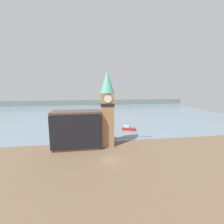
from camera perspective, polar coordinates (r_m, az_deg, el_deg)
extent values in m
plane|color=brown|center=(36.42, -0.69, -17.89)|extent=(160.00, 160.00, 0.00)
cube|color=slate|center=(105.53, -6.27, 0.23)|extent=(160.00, 120.00, 0.00)
cube|color=slate|center=(144.87, -7.03, 3.69)|extent=(180.00, 3.00, 5.00)
cube|color=#333338|center=(48.57, 8.29, -9.51)|extent=(12.06, 0.08, 0.08)
cylinder|color=#333338|center=(47.43, 1.53, -10.55)|extent=(0.07, 0.07, 1.05)
cylinder|color=#333338|center=(48.74, 8.28, -10.09)|extent=(0.07, 0.07, 1.05)
cylinder|color=#333338|center=(50.66, 14.57, -9.54)|extent=(0.07, 0.07, 1.05)
cube|color=#9E754C|center=(42.58, -1.81, -2.98)|extent=(3.44, 3.44, 15.15)
cube|color=black|center=(41.87, -1.84, 2.84)|extent=(3.56, 3.56, 0.90)
cylinder|color=tan|center=(39.95, -1.54, 4.92)|extent=(2.12, 0.12, 2.12)
cylinder|color=silver|center=(39.87, -1.52, 4.91)|extent=(1.93, 0.12, 1.93)
cylinder|color=tan|center=(41.97, 0.57, 5.14)|extent=(0.12, 2.12, 2.12)
cylinder|color=silver|center=(41.98, 0.68, 5.14)|extent=(0.12, 1.93, 1.93)
cone|color=#51A88E|center=(41.62, -1.89, 11.42)|extent=(3.96, 3.96, 6.04)
cube|color=brown|center=(42.78, -13.24, -6.82)|extent=(12.69, 5.24, 9.87)
cube|color=#4C3D33|center=(41.65, -13.51, 0.05)|extent=(13.09, 5.64, 0.50)
cube|color=black|center=(40.07, -13.54, -7.65)|extent=(13.19, 0.30, 9.08)
cube|color=maroon|center=(59.59, 6.45, -6.43)|extent=(5.39, 3.70, 1.01)
cube|color=#B2B2B2|center=(59.53, 5.57, -5.53)|extent=(2.55, 1.98, 0.80)
cylinder|color=brown|center=(42.49, 1.32, -13.35)|extent=(0.25, 0.25, 0.54)
sphere|color=brown|center=(42.39, 1.32, -13.02)|extent=(0.26, 0.26, 0.26)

